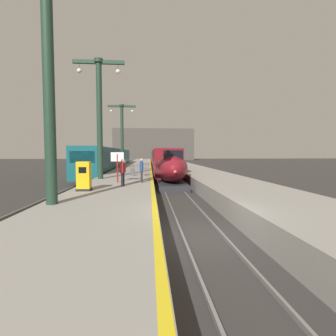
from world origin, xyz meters
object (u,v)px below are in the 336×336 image
(station_column_far, at_px, (122,130))
(rolling_suitcase, at_px, (132,172))
(highspeed_train_main, at_px, (162,161))
(station_column_mid, at_px, (99,108))
(ticket_machine_yellow, at_px, (84,177))
(regional_train_adjacent, at_px, (112,159))
(passenger_near_edge, at_px, (123,165))
(departure_info_board, at_px, (117,161))
(passenger_far_waiting, at_px, (142,168))
(station_column_near, at_px, (49,45))
(passenger_mid_platform, at_px, (123,170))

(station_column_far, bearing_deg, rolling_suitcase, -80.18)
(highspeed_train_main, xyz_separation_m, rolling_suitcase, (-3.51, -14.43, -0.57))
(station_column_mid, xyz_separation_m, ticket_machine_yellow, (0.35, -6.42, -4.93))
(highspeed_train_main, height_order, station_column_far, station_column_far)
(regional_train_adjacent, xyz_separation_m, station_column_far, (2.20, -4.70, 4.39))
(passenger_near_edge, bearing_deg, departure_info_board, -87.52)
(passenger_near_edge, xyz_separation_m, passenger_far_waiting, (1.95, -5.95, 0.00))
(station_column_far, relative_size, rolling_suitcase, 9.24)
(regional_train_adjacent, relative_size, station_column_mid, 3.87)
(station_column_mid, height_order, passenger_near_edge, station_column_mid)
(passenger_far_waiting, bearing_deg, station_column_far, 100.00)
(station_column_near, height_order, ticket_machine_yellow, station_column_near)
(station_column_mid, xyz_separation_m, station_column_far, (0.00, 16.44, -0.20))
(station_column_near, xyz_separation_m, ticket_machine_yellow, (0.30, 3.63, -5.53))
(station_column_far, xyz_separation_m, passenger_mid_platform, (2.30, -21.28, -4.48))
(regional_train_adjacent, height_order, ticket_machine_yellow, regional_train_adjacent)
(highspeed_train_main, xyz_separation_m, passenger_mid_platform, (-3.60, -21.89, 0.11))
(highspeed_train_main, bearing_deg, departure_info_board, -102.02)
(highspeed_train_main, bearing_deg, station_column_near, -102.18)
(passenger_far_waiting, bearing_deg, highspeed_train_main, 82.81)
(passenger_far_waiting, height_order, ticket_machine_yellow, passenger_far_waiting)
(highspeed_train_main, distance_m, station_column_far, 7.50)
(passenger_near_edge, bearing_deg, passenger_far_waiting, -71.91)
(highspeed_train_main, height_order, station_column_mid, station_column_mid)
(departure_info_board, bearing_deg, highspeed_train_main, 77.98)
(passenger_mid_platform, distance_m, ticket_machine_yellow, 2.52)
(highspeed_train_main, relative_size, passenger_mid_platform, 22.55)
(rolling_suitcase, relative_size, ticket_machine_yellow, 0.61)
(station_column_mid, relative_size, passenger_near_edge, 5.59)
(regional_train_adjacent, bearing_deg, rolling_suitcase, -76.08)
(ticket_machine_yellow, xyz_separation_m, departure_info_board, (1.35, 3.75, 0.77))
(passenger_mid_platform, height_order, passenger_far_waiting, same)
(regional_train_adjacent, bearing_deg, highspeed_train_main, -26.81)
(station_column_near, xyz_separation_m, passenger_mid_platform, (2.25, 5.21, -5.28))
(regional_train_adjacent, distance_m, station_column_mid, 21.75)
(highspeed_train_main, distance_m, station_column_mid, 18.67)
(regional_train_adjacent, xyz_separation_m, rolling_suitcase, (4.59, -18.53, -0.77))
(station_column_near, distance_m, rolling_suitcase, 14.19)
(station_column_mid, relative_size, departure_info_board, 4.46)
(passenger_mid_platform, bearing_deg, highspeed_train_main, 80.66)
(departure_info_board, bearing_deg, station_column_near, -102.61)
(station_column_near, relative_size, passenger_near_edge, 6.14)
(ticket_machine_yellow, bearing_deg, departure_info_board, 70.19)
(highspeed_train_main, height_order, station_column_near, station_column_near)
(passenger_near_edge, bearing_deg, ticket_machine_yellow, -96.55)
(station_column_near, distance_m, station_column_mid, 10.07)
(station_column_far, xyz_separation_m, rolling_suitcase, (2.39, -13.82, -5.16))
(station_column_far, bearing_deg, passenger_far_waiting, -80.00)
(regional_train_adjacent, bearing_deg, station_column_near, -85.87)
(station_column_near, relative_size, ticket_machine_yellow, 6.49)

